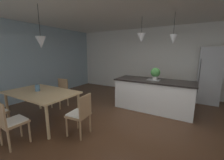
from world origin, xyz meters
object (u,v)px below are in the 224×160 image
at_px(dining_table, 41,94).
at_px(kitchen_island, 153,94).
at_px(chair_kitchen_end, 80,113).
at_px(chair_far_left, 60,92).
at_px(vase_on_dining_table, 38,88).
at_px(refrigerator, 209,75).
at_px(chair_near_right, 10,121).
at_px(potted_plant_on_island, 155,73).

height_order(dining_table, kitchen_island, kitchen_island).
bearing_deg(chair_kitchen_end, kitchen_island, 65.89).
height_order(dining_table, chair_far_left, chair_far_left).
xyz_separation_m(kitchen_island, vase_on_dining_table, (-2.31, -2.12, 0.37)).
relative_size(dining_table, refrigerator, 0.93).
bearing_deg(dining_table, chair_near_right, -66.11).
relative_size(dining_table, potted_plant_on_island, 4.82).
relative_size(dining_table, vase_on_dining_table, 10.87).
distance_m(kitchen_island, refrigerator, 2.17).
relative_size(chair_kitchen_end, chair_near_right, 1.00).
height_order(chair_kitchen_end, chair_far_left, same).
bearing_deg(vase_on_dining_table, refrigerator, 44.38).
xyz_separation_m(chair_near_right, kitchen_island, (1.80, 2.99, -0.01)).
relative_size(potted_plant_on_island, vase_on_dining_table, 2.25).
height_order(chair_near_right, kitchen_island, kitchen_island).
bearing_deg(potted_plant_on_island, chair_kitchen_end, -114.77).
height_order(chair_kitchen_end, potted_plant_on_island, potted_plant_on_island).
bearing_deg(refrigerator, kitchen_island, -132.98).
xyz_separation_m(dining_table, chair_far_left, (-0.40, 0.88, -0.21)).
bearing_deg(refrigerator, potted_plant_on_island, -132.40).
bearing_deg(vase_on_dining_table, potted_plant_on_island, 42.23).
distance_m(refrigerator, potted_plant_on_island, 2.11).
bearing_deg(chair_far_left, vase_on_dining_table, -72.71).
bearing_deg(dining_table, vase_on_dining_table, -176.14).
height_order(dining_table, vase_on_dining_table, vase_on_dining_table).
distance_m(refrigerator, vase_on_dining_table, 5.25).
xyz_separation_m(kitchen_island, potted_plant_on_island, (0.03, 0.00, 0.65)).
distance_m(dining_table, chair_near_right, 0.99).
xyz_separation_m(refrigerator, vase_on_dining_table, (-3.75, -3.67, -0.10)).
bearing_deg(chair_near_right, refrigerator, 54.50).
height_order(chair_near_right, potted_plant_on_island, potted_plant_on_island).
height_order(refrigerator, potted_plant_on_island, refrigerator).
distance_m(chair_kitchen_end, chair_far_left, 1.86).
bearing_deg(chair_kitchen_end, chair_far_left, 151.87).
relative_size(chair_kitchen_end, refrigerator, 0.46).
relative_size(chair_near_right, kitchen_island, 0.39).
height_order(chair_far_left, refrigerator, refrigerator).
bearing_deg(kitchen_island, dining_table, -135.98).
bearing_deg(kitchen_island, chair_far_left, -154.52).
bearing_deg(refrigerator, dining_table, -134.75).
relative_size(chair_near_right, chair_far_left, 1.00).
xyz_separation_m(chair_kitchen_end, potted_plant_on_island, (0.97, 2.11, 0.64)).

